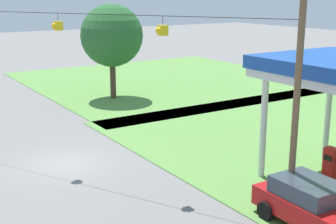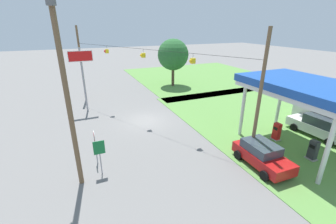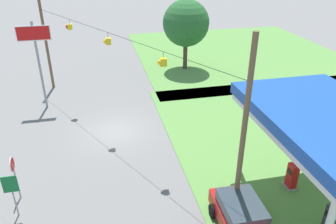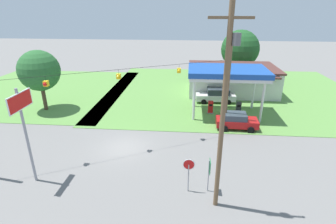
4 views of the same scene
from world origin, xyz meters
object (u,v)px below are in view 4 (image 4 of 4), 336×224
utility_pole_main (224,107)px  tree_behind_station (240,49)px  car_at_pumps_rear (216,95)px  tree_west_verge (39,71)px  route_sign (209,169)px  fuel_pump_far (238,108)px  car_at_pumps_front (236,121)px  stop_sign_overhead (23,117)px  stop_sign_roadside (189,168)px  fuel_pump_near (210,108)px  gas_station_canopy (227,73)px  gas_station_store (231,79)px

utility_pole_main → tree_behind_station: bearing=78.8°
car_at_pumps_rear → tree_west_verge: tree_west_verge is taller
route_sign → tree_behind_station: bearing=77.6°
tree_behind_station → fuel_pump_far: bearing=-98.5°
car_at_pumps_front → car_at_pumps_rear: bearing=101.2°
stop_sign_overhead → stop_sign_roadside: bearing=-1.3°
fuel_pump_near → car_at_pumps_front: 4.57m
gas_station_canopy → car_at_pumps_rear: gas_station_canopy is taller
fuel_pump_near → car_at_pumps_front: size_ratio=0.36×
gas_station_canopy → route_sign: size_ratio=3.57×
gas_station_store → car_at_pumps_front: 12.72m
car_at_pumps_rear → car_at_pumps_front: bearing=97.5°
fuel_pump_near → car_at_pumps_rear: size_ratio=0.30×
fuel_pump_far → route_sign: bearing=-106.7°
car_at_pumps_rear → utility_pole_main: bearing=83.0°
utility_pole_main → route_sign: bearing=108.4°
fuel_pump_far → car_at_pumps_rear: size_ratio=0.30×
stop_sign_roadside → route_sign: size_ratio=1.04×
fuel_pump_near → fuel_pump_far: bearing=0.0°
fuel_pump_far → tree_west_verge: 23.35m
car_at_pumps_front → gas_station_store: bearing=86.2°
tree_west_verge → utility_pole_main: bearing=-37.7°
fuel_pump_far → stop_sign_roadside: stop_sign_roadside is taller
gas_station_store → car_at_pumps_front: gas_station_store is taller
gas_station_canopy → tree_west_verge: size_ratio=1.20×
fuel_pump_far → stop_sign_roadside: 15.29m
car_at_pumps_rear → fuel_pump_far: bearing=117.2°
car_at_pumps_rear → utility_pole_main: (-1.57, -19.29, 5.67)m
car_at_pumps_rear → utility_pole_main: size_ratio=0.43×
route_sign → gas_station_store: bearing=78.8°
route_sign → utility_pole_main: utility_pole_main is taller
gas_station_store → car_at_pumps_rear: gas_station_store is taller
tree_behind_station → route_sign: bearing=-102.4°
stop_sign_overhead → route_sign: (12.25, -0.13, -3.28)m
tree_behind_station → car_at_pumps_front: bearing=-99.3°
car_at_pumps_rear → tree_west_verge: (-20.76, -4.46, 3.83)m
tree_behind_station → tree_west_verge: 30.29m
car_at_pumps_front → car_at_pumps_rear: car_at_pumps_rear is taller
gas_station_store → fuel_pump_near: size_ratio=8.19×
fuel_pump_near → stop_sign_overhead: (-13.27, -13.94, 4.27)m
gas_station_store → car_at_pumps_front: bearing=-95.2°
gas_station_canopy → tree_behind_station: size_ratio=1.04×
stop_sign_roadside → fuel_pump_near: bearing=-99.5°
gas_station_canopy → fuel_pump_far: size_ratio=5.67×
stop_sign_roadside → route_sign: stop_sign_roadside is taller
gas_station_canopy → utility_pole_main: (-2.20, -15.36, 1.79)m
car_at_pumps_front → car_at_pumps_rear: 7.98m
stop_sign_overhead → fuel_pump_far: bearing=40.2°
gas_station_canopy → stop_sign_overhead: bearing=-136.8°
fuel_pump_near → utility_pole_main: utility_pole_main is taller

